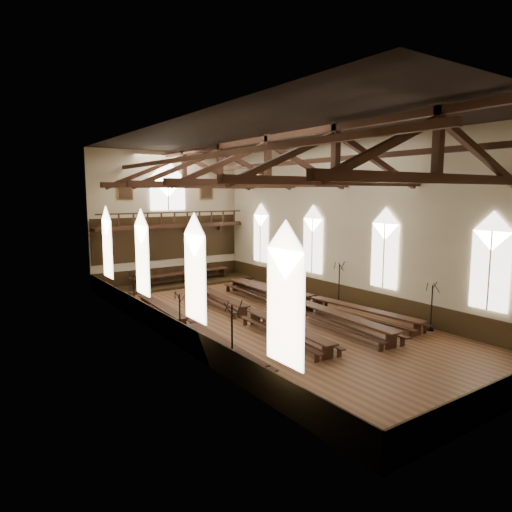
# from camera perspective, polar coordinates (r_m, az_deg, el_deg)

# --- Properties ---
(ground) EXTENTS (26.00, 26.00, 0.00)m
(ground) POSITION_cam_1_polar(r_m,az_deg,el_deg) (25.35, 1.43, -7.90)
(ground) COLOR brown
(ground) RESTS_ON ground
(room_walls) EXTENTS (26.00, 26.00, 26.00)m
(room_walls) POSITION_cam_1_polar(r_m,az_deg,el_deg) (24.39, 1.49, 6.86)
(room_walls) COLOR #C3B694
(room_walls) RESTS_ON ground
(wainscot_band) EXTENTS (12.00, 26.00, 1.20)m
(wainscot_band) POSITION_cam_1_polar(r_m,az_deg,el_deg) (25.19, 1.44, -6.59)
(wainscot_band) COLOR black
(wainscot_band) RESTS_ON ground
(side_windows) EXTENTS (11.85, 19.80, 4.50)m
(side_windows) POSITION_cam_1_polar(r_m,az_deg,el_deg) (24.59, 1.46, 0.51)
(side_windows) COLOR white
(side_windows) RESTS_ON room_walls
(end_window) EXTENTS (2.80, 0.12, 3.80)m
(end_window) POSITION_cam_1_polar(r_m,az_deg,el_deg) (35.63, -10.96, 8.27)
(end_window) COLOR white
(end_window) RESTS_ON room_walls
(minstrels_gallery) EXTENTS (11.80, 1.24, 3.70)m
(minstrels_gallery) POSITION_cam_1_polar(r_m,az_deg,el_deg) (35.54, -10.67, 2.93)
(minstrels_gallery) COLOR #321A10
(minstrels_gallery) RESTS_ON room_walls
(portraits) EXTENTS (7.75, 0.09, 1.45)m
(portraits) POSITION_cam_1_polar(r_m,az_deg,el_deg) (35.63, -10.96, 8.08)
(portraits) COLOR brown
(portraits) RESTS_ON room_walls
(roof_trusses) EXTENTS (11.70, 25.70, 2.80)m
(roof_trusses) POSITION_cam_1_polar(r_m,az_deg,el_deg) (24.43, 1.50, 10.98)
(roof_trusses) COLOR #321A10
(roof_trusses) RESTS_ON room_walls
(refectory_row_a) EXTENTS (1.75, 13.87, 0.69)m
(refectory_row_a) POSITION_cam_1_polar(r_m,az_deg,el_deg) (22.80, -8.53, -8.49)
(refectory_row_a) COLOR #321A10
(refectory_row_a) RESTS_ON ground
(refectory_row_b) EXTENTS (1.96, 14.17, 0.72)m
(refectory_row_b) POSITION_cam_1_polar(r_m,az_deg,el_deg) (24.92, -0.86, -6.93)
(refectory_row_b) COLOR #321A10
(refectory_row_b) RESTS_ON ground
(refectory_row_c) EXTENTS (2.11, 15.12, 0.82)m
(refectory_row_c) POSITION_cam_1_polar(r_m,az_deg,el_deg) (26.60, 5.09, -5.85)
(refectory_row_c) COLOR #321A10
(refectory_row_c) RESTS_ON ground
(refectory_row_d) EXTENTS (2.17, 14.58, 0.76)m
(refectory_row_d) POSITION_cam_1_polar(r_m,az_deg,el_deg) (27.70, 7.10, -5.41)
(refectory_row_d) COLOR #321A10
(refectory_row_d) RESTS_ON ground
(dais) EXTENTS (11.40, 2.77, 0.18)m
(dais) POSITION_cam_1_polar(r_m,az_deg,el_deg) (35.06, -9.20, -3.40)
(dais) COLOR black
(dais) RESTS_ON ground
(high_table) EXTENTS (8.16, 1.73, 0.76)m
(high_table) POSITION_cam_1_polar(r_m,az_deg,el_deg) (34.93, -9.23, -2.22)
(high_table) COLOR #321A10
(high_table) RESTS_ON dais
(high_chairs) EXTENTS (6.75, 0.46, 0.97)m
(high_chairs) POSITION_cam_1_polar(r_m,az_deg,el_deg) (35.65, -9.77, -2.21)
(high_chairs) COLOR #321A10
(high_chairs) RESTS_ON dais
(candelabrum_left_near) EXTENTS (0.86, 0.80, 2.85)m
(candelabrum_left_near) POSITION_cam_1_polar(r_m,az_deg,el_deg) (17.93, -3.00, -11.78)
(candelabrum_left_near) COLOR black
(candelabrum_left_near) RESTS_ON ground
(candelabrum_left_mid) EXTENTS (0.67, 0.73, 2.38)m
(candelabrum_left_mid) POSITION_cam_1_polar(r_m,az_deg,el_deg) (21.88, -9.48, -8.61)
(candelabrum_left_mid) COLOR black
(candelabrum_left_mid) RESTS_ON ground
(candelabrum_left_far) EXTENTS (0.72, 0.71, 2.42)m
(candelabrum_left_far) POSITION_cam_1_polar(r_m,az_deg,el_deg) (27.36, -14.98, -5.40)
(candelabrum_left_far) COLOR black
(candelabrum_left_far) RESTS_ON ground
(candelabrum_right_near) EXTENTS (0.74, 0.73, 2.48)m
(candelabrum_right_near) POSITION_cam_1_polar(r_m,az_deg,el_deg) (24.75, 21.04, -7.02)
(candelabrum_right_near) COLOR black
(candelabrum_right_near) RESTS_ON ground
(candelabrum_right_mid) EXTENTS (0.73, 0.83, 2.71)m
(candelabrum_right_mid) POSITION_cam_1_polar(r_m,az_deg,el_deg) (28.75, 10.32, -4.44)
(candelabrum_right_mid) COLOR black
(candelabrum_right_mid) RESTS_ON ground
(candelabrum_right_far) EXTENTS (0.65, 0.74, 2.40)m
(candelabrum_right_far) POSITION_cam_1_polar(r_m,az_deg,el_deg) (32.33, 4.17, -3.13)
(candelabrum_right_far) COLOR black
(candelabrum_right_far) RESTS_ON ground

